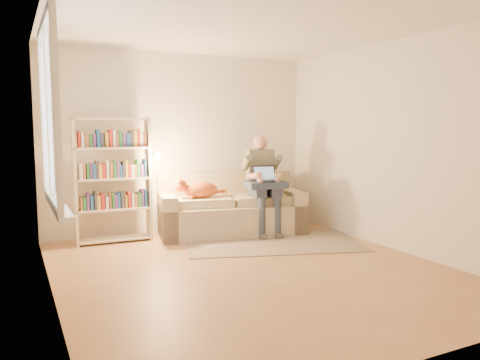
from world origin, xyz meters
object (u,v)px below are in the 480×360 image
cat (197,189)px  laptop (264,177)px  person (263,178)px  bookshelf (113,174)px  sofa (230,211)px

cat → laptop: (0.88, -0.32, 0.16)m
person → bookshelf: 2.08m
person → bookshelf: bookshelf is taller
person → cat: 0.96m
sofa → laptop: 0.72m
person → laptop: bearing=-100.8°
person → bookshelf: size_ratio=0.85×
cat → bookshelf: bearing=-178.2°
person → laptop: (-0.04, -0.11, 0.02)m
sofa → laptop: (0.37, -0.35, 0.51)m
person → sofa: bearing=161.1°
cat → person: bearing=-1.4°
sofa → person: person is taller
person → cat: person is taller
person → laptop: size_ratio=3.80×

